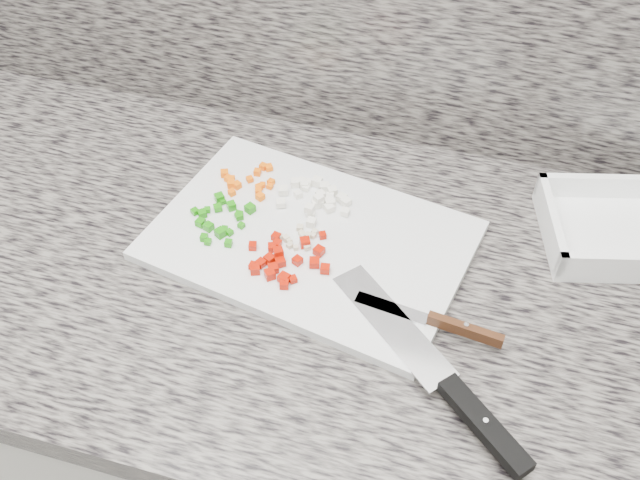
# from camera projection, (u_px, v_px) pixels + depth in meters

# --- Properties ---
(cabinet) EXTENTS (3.92, 0.62, 0.86)m
(cabinet) POSITION_uv_depth(u_px,v_px,m) (288.00, 432.00, 1.29)
(cabinet) COLOR silver
(cabinet) RESTS_ON ground
(countertop) EXTENTS (3.96, 0.64, 0.04)m
(countertop) POSITION_uv_depth(u_px,v_px,m) (277.00, 269.00, 0.96)
(countertop) COLOR #67625B
(countertop) RESTS_ON cabinet
(cutting_board) EXTENTS (0.46, 0.35, 0.01)m
(cutting_board) POSITION_uv_depth(u_px,v_px,m) (310.00, 240.00, 0.96)
(cutting_board) COLOR silver
(cutting_board) RESTS_ON countertop
(carrot_pile) EXTENTS (0.08, 0.08, 0.01)m
(carrot_pile) POSITION_uv_depth(u_px,v_px,m) (248.00, 181.00, 1.03)
(carrot_pile) COLOR #FF6405
(carrot_pile) RESTS_ON cutting_board
(onion_pile) EXTENTS (0.11, 0.10, 0.02)m
(onion_pile) POSITION_uv_depth(u_px,v_px,m) (318.00, 196.00, 1.00)
(onion_pile) COLOR white
(onion_pile) RESTS_ON cutting_board
(green_pepper_pile) EXTENTS (0.09, 0.09, 0.01)m
(green_pepper_pile) POSITION_uv_depth(u_px,v_px,m) (221.00, 218.00, 0.98)
(green_pepper_pile) COLOR #1B7F0B
(green_pepper_pile) RESTS_ON cutting_board
(red_pepper_pile) EXTENTS (0.12, 0.11, 0.02)m
(red_pepper_pile) POSITION_uv_depth(u_px,v_px,m) (284.00, 260.00, 0.92)
(red_pepper_pile) COLOR #AB1202
(red_pepper_pile) RESTS_ON cutting_board
(garlic_pile) EXTENTS (0.05, 0.05, 0.01)m
(garlic_pile) POSITION_uv_depth(u_px,v_px,m) (300.00, 238.00, 0.95)
(garlic_pile) COLOR beige
(garlic_pile) RESTS_ON cutting_board
(chef_knife) EXTENTS (0.27, 0.24, 0.02)m
(chef_knife) POSITION_uv_depth(u_px,v_px,m) (450.00, 388.00, 0.79)
(chef_knife) COLOR silver
(chef_knife) RESTS_ON cutting_board
(paring_knife) EXTENTS (0.18, 0.04, 0.02)m
(paring_knife) POSITION_uv_depth(u_px,v_px,m) (446.00, 324.00, 0.85)
(paring_knife) COLOR silver
(paring_knife) RESTS_ON cutting_board
(tray) EXTENTS (0.26, 0.21, 0.05)m
(tray) POSITION_uv_depth(u_px,v_px,m) (628.00, 231.00, 0.96)
(tray) COLOR white
(tray) RESTS_ON countertop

